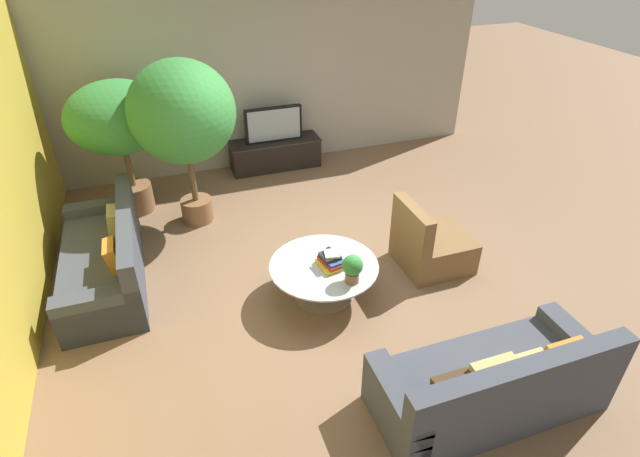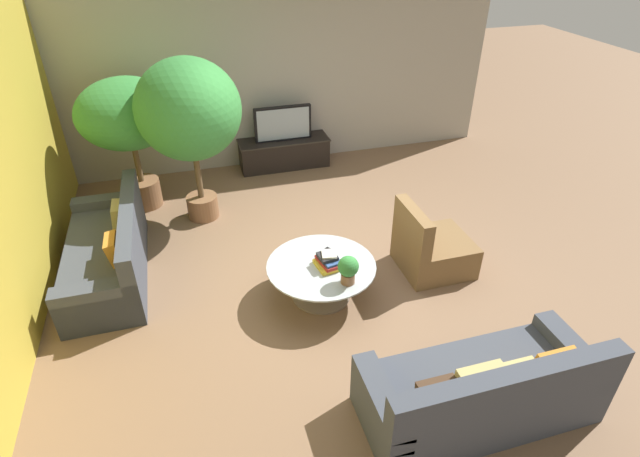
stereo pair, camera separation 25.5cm
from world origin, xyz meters
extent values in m
plane|color=brown|center=(0.00, 0.00, 0.00)|extent=(24.00, 24.00, 0.00)
cube|color=#A39E93|center=(0.00, 3.26, 1.50)|extent=(7.40, 0.12, 3.00)
cube|color=black|center=(0.08, 2.94, 0.24)|extent=(1.45, 0.48, 0.48)
cube|color=#2D2823|center=(0.08, 2.94, 0.47)|extent=(1.48, 0.50, 0.02)
cube|color=black|center=(0.08, 2.94, 0.75)|extent=(0.93, 0.08, 0.56)
cube|color=#99A8B7|center=(0.08, 2.90, 0.75)|extent=(0.85, 0.00, 0.50)
cube|color=black|center=(0.08, 2.94, 0.49)|extent=(0.28, 0.13, 0.02)
cylinder|color=#756656|center=(-0.28, -0.44, 0.01)|extent=(0.65, 0.65, 0.02)
cylinder|color=#756656|center=(-0.28, -0.44, 0.21)|extent=(0.10, 0.10, 0.41)
cylinder|color=#A8B2B7|center=(-0.28, -0.44, 0.42)|extent=(1.19, 1.19, 0.02)
cube|color=#3D424C|center=(-2.58, 0.65, 0.21)|extent=(0.84, 2.08, 0.42)
cube|color=#3D424C|center=(-2.24, 0.65, 0.63)|extent=(0.16, 2.08, 0.42)
cube|color=#3D424C|center=(-2.58, 1.59, 0.27)|extent=(0.84, 0.20, 0.54)
cube|color=#3D424C|center=(-2.58, -0.29, 0.27)|extent=(0.84, 0.20, 0.54)
cube|color=tan|center=(-2.40, 1.02, 0.57)|extent=(0.15, 0.32, 0.30)
cube|color=orange|center=(-2.40, 0.28, 0.57)|extent=(0.17, 0.33, 0.31)
cube|color=#3D424C|center=(0.56, -2.27, 0.21)|extent=(1.98, 0.84, 0.42)
cube|color=#3D424C|center=(0.56, -2.61, 0.63)|extent=(1.98, 0.16, 0.42)
cube|color=#3D424C|center=(1.45, -2.27, 0.27)|extent=(0.20, 0.84, 0.54)
cube|color=#3D424C|center=(-0.33, -2.27, 0.27)|extent=(0.20, 0.84, 0.54)
cube|color=orange|center=(1.08, -2.45, 0.58)|extent=(0.35, 0.18, 0.33)
cube|color=tan|center=(0.74, -2.45, 0.56)|extent=(0.31, 0.12, 0.28)
cube|color=tan|center=(0.39, -2.45, 0.59)|extent=(0.38, 0.14, 0.35)
cube|color=#422D1E|center=(0.05, -2.45, 0.56)|extent=(0.32, 0.16, 0.30)
cube|color=brown|center=(1.17, -0.31, 0.20)|extent=(0.80, 0.76, 0.40)
cube|color=brown|center=(0.84, -0.31, 0.63)|extent=(0.14, 0.76, 0.46)
cylinder|color=brown|center=(-2.17, 2.24, 0.20)|extent=(0.48, 0.48, 0.39)
cylinder|color=brown|center=(-2.17, 2.24, 0.66)|extent=(0.08, 0.08, 0.53)
ellipsoid|color=#337F38|center=(-2.17, 2.24, 1.39)|extent=(1.32, 1.32, 0.93)
cylinder|color=brown|center=(-1.38, 1.67, 0.16)|extent=(0.43, 0.43, 0.32)
cylinder|color=brown|center=(-1.38, 1.67, 0.62)|extent=(0.08, 0.08, 0.60)
ellipsoid|color=#337F38|center=(-1.38, 1.67, 1.56)|extent=(1.32, 1.32, 1.28)
cylinder|color=brown|center=(-0.10, -0.80, 0.49)|extent=(0.14, 0.14, 0.12)
sphere|color=#337F38|center=(-0.10, -0.80, 0.64)|extent=(0.22, 0.22, 0.22)
cube|color=gold|center=(-0.21, -0.49, 0.45)|extent=(0.29, 0.31, 0.04)
cube|color=#A32823|center=(-0.22, -0.48, 0.49)|extent=(0.21, 0.32, 0.04)
cube|color=#2D4C84|center=(-0.20, -0.48, 0.52)|extent=(0.23, 0.31, 0.03)
cube|color=#232326|center=(-0.22, -0.47, 0.55)|extent=(0.21, 0.22, 0.04)
cube|color=beige|center=(-0.20, -0.48, 0.58)|extent=(0.18, 0.19, 0.02)
cube|color=black|center=(-0.18, -0.22, 0.44)|extent=(0.15, 0.12, 0.02)
camera|label=1|loc=(-1.74, -4.50, 3.69)|focal=28.00mm
camera|label=2|loc=(-1.50, -4.58, 3.69)|focal=28.00mm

